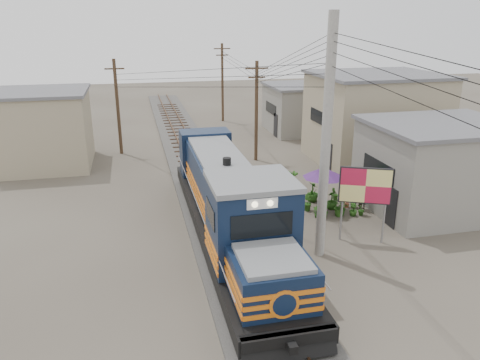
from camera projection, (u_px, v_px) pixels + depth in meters
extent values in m
plane|color=#473F35|center=(238.00, 257.00, 20.03)|extent=(120.00, 120.00, 0.00)
cube|color=#595651|center=(203.00, 181.00, 29.22)|extent=(3.60, 70.00, 0.16)
cube|color=#51331E|center=(194.00, 179.00, 29.04)|extent=(0.08, 70.00, 0.12)
cube|color=#51331E|center=(211.00, 178.00, 29.27)|extent=(0.08, 70.00, 0.12)
cube|color=black|center=(230.00, 225.00, 21.32)|extent=(3.07, 16.91, 0.58)
cube|color=black|center=(261.00, 293.00, 16.55)|extent=(2.33, 3.38, 0.69)
cube|color=black|center=(211.00, 192.00, 26.29)|extent=(2.33, 3.38, 0.69)
cube|color=#0E1B34|center=(272.00, 282.00, 14.99)|extent=(2.51, 2.54, 1.59)
cube|color=#0E1B34|center=(251.00, 224.00, 17.15)|extent=(3.00, 2.75, 3.28)
cube|color=slate|center=(252.00, 181.00, 16.59)|extent=(3.07, 2.89, 0.19)
cube|color=black|center=(262.00, 225.00, 15.68)|extent=(2.15, 0.06, 0.85)
cube|color=white|center=(262.00, 204.00, 15.41)|extent=(1.06, 0.06, 0.37)
cube|color=#0E1B34|center=(219.00, 179.00, 23.32)|extent=(2.39, 10.36, 2.43)
cube|color=slate|center=(218.00, 155.00, 22.91)|extent=(2.15, 10.36, 0.19)
cube|color=orange|center=(230.00, 213.00, 21.13)|extent=(3.11, 16.91, 0.15)
cube|color=orange|center=(230.00, 206.00, 21.02)|extent=(3.11, 16.91, 0.15)
cube|color=orange|center=(230.00, 200.00, 20.92)|extent=(3.11, 16.91, 0.15)
cylinder|color=#9E9B93|center=(326.00, 142.00, 18.69)|extent=(0.40, 0.40, 10.00)
cylinder|color=#4C3826|center=(256.00, 112.00, 32.74)|extent=(0.24, 0.24, 7.00)
cube|color=#4C3826|center=(257.00, 68.00, 31.76)|extent=(1.60, 0.10, 0.10)
cube|color=#4C3826|center=(257.00, 77.00, 31.96)|extent=(1.20, 0.10, 0.10)
cylinder|color=#4C3826|center=(222.00, 83.00, 45.62)|extent=(0.24, 0.24, 7.50)
cube|color=#4C3826|center=(222.00, 49.00, 44.56)|extent=(1.60, 0.10, 0.10)
cube|color=#4C3826|center=(222.00, 55.00, 44.75)|extent=(1.20, 0.10, 0.10)
cylinder|color=#4C3826|center=(118.00, 108.00, 34.40)|extent=(0.24, 0.24, 7.00)
cube|color=#4C3826|center=(114.00, 66.00, 33.42)|extent=(1.60, 0.10, 0.10)
cube|color=#4C3826|center=(115.00, 74.00, 33.62)|extent=(1.20, 0.10, 0.10)
cube|color=gray|center=(439.00, 169.00, 24.51)|extent=(7.00, 6.00, 4.50)
cube|color=slate|center=(445.00, 124.00, 23.74)|extent=(7.35, 6.30, 0.20)
cube|color=black|center=(378.00, 169.00, 23.69)|extent=(0.05, 3.00, 0.90)
cube|color=gray|center=(374.00, 120.00, 32.77)|extent=(8.00, 7.00, 6.00)
cube|color=slate|center=(378.00, 75.00, 31.76)|extent=(8.40, 7.35, 0.20)
cube|color=black|center=(320.00, 118.00, 31.81)|extent=(0.05, 3.50, 0.90)
cube|color=gray|center=(303.00, 109.00, 41.98)|extent=(6.00, 6.00, 4.00)
cube|color=slate|center=(304.00, 86.00, 41.30)|extent=(6.30, 6.30, 0.20)
cube|color=black|center=(271.00, 108.00, 41.28)|extent=(0.05, 3.00, 0.90)
cube|color=gray|center=(43.00, 130.00, 31.82)|extent=(6.00, 6.00, 5.00)
cube|color=slate|center=(38.00, 92.00, 30.97)|extent=(6.30, 6.30, 0.20)
cylinder|color=#99999E|center=(341.00, 213.00, 21.28)|extent=(0.10, 0.10, 2.60)
cylinder|color=#99999E|center=(384.00, 216.00, 20.95)|extent=(0.10, 0.10, 2.60)
cube|color=black|center=(365.00, 186.00, 20.66)|extent=(2.14, 1.03, 1.66)
cube|color=#C41A40|center=(366.00, 186.00, 20.63)|extent=(2.03, 0.95, 1.56)
cylinder|color=black|center=(321.00, 209.00, 24.98)|extent=(0.43, 0.43, 0.10)
cylinder|color=#99999E|center=(322.00, 191.00, 24.65)|extent=(0.05, 0.05, 2.17)
cone|color=#4B2267|center=(323.00, 172.00, 24.31)|extent=(2.66, 2.66, 0.54)
imported|color=black|center=(362.00, 195.00, 24.79)|extent=(0.72, 0.58, 1.71)
imported|color=#275718|center=(316.00, 212.00, 23.95)|extent=(0.40, 0.38, 0.63)
imported|color=#275718|center=(325.00, 211.00, 23.97)|extent=(0.49, 0.50, 0.70)
imported|color=#275718|center=(341.00, 207.00, 24.07)|extent=(0.98, 1.07, 1.00)
imported|color=#275718|center=(353.00, 209.00, 24.16)|extent=(0.53, 0.53, 0.70)
imported|color=#275718|center=(362.00, 206.00, 24.19)|extent=(0.55, 0.38, 1.01)
imported|color=#275718|center=(307.00, 202.00, 24.82)|extent=(0.43, 0.52, 0.94)
imported|color=#275718|center=(321.00, 205.00, 24.91)|extent=(0.55, 0.61, 0.60)
imported|color=#275718|center=(332.00, 200.00, 24.97)|extent=(0.67, 0.67, 1.03)
imported|color=#275718|center=(342.00, 203.00, 25.13)|extent=(0.41, 0.36, 0.64)
imported|color=#275718|center=(354.00, 200.00, 25.26)|extent=(0.54, 0.58, 0.83)
imported|color=#275718|center=(301.00, 198.00, 25.69)|extent=(0.85, 0.86, 0.73)
imported|color=#275718|center=(313.00, 192.00, 26.03)|extent=(0.69, 0.69, 1.12)
imported|color=#275718|center=(320.00, 196.00, 26.19)|extent=(0.35, 0.39, 0.61)
imported|color=#275718|center=(335.00, 194.00, 26.28)|extent=(0.42, 0.35, 0.71)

